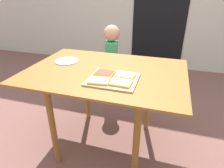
{
  "coord_description": "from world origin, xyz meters",
  "views": [
    {
      "loc": [
        0.47,
        -1.34,
        1.35
      ],
      "look_at": [
        0.05,
        0.0,
        0.65
      ],
      "focal_mm": 30.99,
      "sensor_mm": 36.0,
      "label": 1
    }
  ],
  "objects": [
    {
      "name": "plate_white_left",
      "position": [
        -0.39,
        0.09,
        0.76
      ],
      "size": [
        0.2,
        0.2,
        0.01
      ],
      "primitive_type": "cylinder",
      "color": "white",
      "rests_on": "dining_table"
    },
    {
      "name": "dining_table",
      "position": [
        0.0,
        0.0,
        0.65
      ],
      "size": [
        1.25,
        0.88,
        0.76
      ],
      "color": "#8F5B26",
      "rests_on": "ground"
    },
    {
      "name": "pizza_slice_near_left",
      "position": [
        0.03,
        -0.23,
        0.78
      ],
      "size": [
        0.15,
        0.13,
        0.02
      ],
      "color": "#E5AC53",
      "rests_on": "cutting_board"
    },
    {
      "name": "house_door",
      "position": [
        0.23,
        2.19,
        1.0
      ],
      "size": [
        0.9,
        0.02,
        2.0
      ],
      "primitive_type": "cube",
      "color": "black",
      "rests_on": "ground"
    },
    {
      "name": "cutting_board",
      "position": [
        0.11,
        -0.16,
        0.77
      ],
      "size": [
        0.35,
        0.3,
        0.01
      ],
      "primitive_type": "cube",
      "color": "tan",
      "rests_on": "dining_table"
    },
    {
      "name": "pizza_slice_near_right",
      "position": [
        0.18,
        -0.22,
        0.78
      ],
      "size": [
        0.15,
        0.12,
        0.02
      ],
      "color": "#E5AC53",
      "rests_on": "cutting_board"
    },
    {
      "name": "pizza_slice_far_right",
      "position": [
        0.18,
        -0.09,
        0.78
      ],
      "size": [
        0.15,
        0.12,
        0.02
      ],
      "color": "#E5AC53",
      "rests_on": "cutting_board"
    },
    {
      "name": "garden_hose_coil",
      "position": [
        -1.59,
        1.63,
        0.02
      ],
      "size": [
        0.32,
        0.32,
        0.04
      ],
      "primitive_type": "cylinder",
      "color": "#2BA775",
      "rests_on": "ground"
    },
    {
      "name": "ground_plane",
      "position": [
        0.0,
        0.0,
        0.0
      ],
      "size": [
        16.0,
        16.0,
        0.0
      ],
      "primitive_type": "plane",
      "color": "brown"
    },
    {
      "name": "pizza_slice_far_left",
      "position": [
        0.03,
        -0.1,
        0.78
      ],
      "size": [
        0.14,
        0.12,
        0.02
      ],
      "color": "#E5AC53",
      "rests_on": "cutting_board"
    },
    {
      "name": "child_left",
      "position": [
        -0.21,
        0.83,
        0.57
      ],
      "size": [
        0.19,
        0.27,
        0.96
      ],
      "color": "#1F3E3F",
      "rests_on": "ground"
    }
  ]
}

